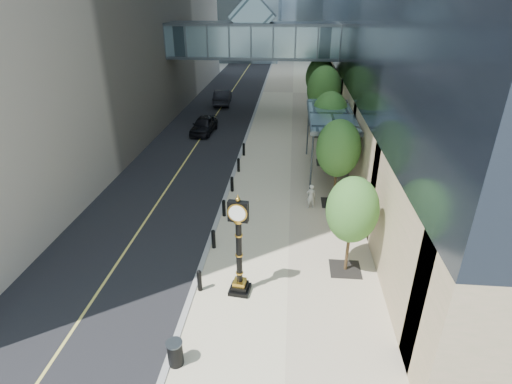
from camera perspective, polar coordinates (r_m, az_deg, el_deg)
ground at (r=16.57m, az=0.82°, el=-16.72°), size 320.00×320.00×0.00m
road at (r=53.88m, az=-3.51°, el=14.10°), size 8.00×180.00×0.02m
sidewalk at (r=53.30m, az=5.29°, el=13.93°), size 8.00×180.00×0.06m
curb at (r=53.44m, az=0.87°, el=14.07°), size 0.25×180.00×0.07m
skywalk at (r=40.44m, az=-0.42°, el=21.16°), size 17.00×4.20×5.80m
entrance_canopy at (r=27.17m, az=10.65°, el=10.65°), size 3.00×8.00×4.38m
bollard_row at (r=23.95m, az=-3.98°, el=-0.58°), size 0.20×16.20×0.90m
street_trees at (r=31.50m, az=10.18°, el=12.07°), size 2.95×28.54×6.05m
street_clock at (r=16.23m, az=-2.43°, el=-8.73°), size 0.93×0.93×4.46m
trash_bin at (r=14.68m, az=-11.45°, el=-21.69°), size 0.66×0.66×0.90m
pedestrian at (r=23.42m, az=7.86°, el=-0.60°), size 0.62×0.48×1.51m
car_near at (r=36.98m, az=-7.46°, el=9.49°), size 2.10×4.51×1.50m
car_far at (r=47.26m, az=-4.80°, el=13.38°), size 2.10×5.11×1.65m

